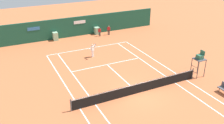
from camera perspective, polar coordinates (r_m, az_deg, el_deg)
ground_plane at (r=22.15m, az=5.26°, el=-6.38°), size 80.00×80.00×0.01m
tennis_net at (r=21.47m, az=6.10°, el=-5.92°), size 12.10×0.10×1.07m
sponsor_back_wall at (r=35.47m, az=-8.46°, el=7.95°), size 25.00×1.02×2.75m
umpire_chair at (r=25.07m, az=19.44°, el=0.68°), size 1.00×1.00×2.61m
player_on_baseline at (r=28.25m, az=-4.46°, el=2.90°), size 0.47×0.83×1.81m
ball_kid_centre_post at (r=35.79m, az=-0.77°, el=7.45°), size 0.44×0.23×1.35m
ball_kid_left_post at (r=35.26m, az=-2.87°, el=7.05°), size 0.42×0.19×1.25m
tennis_ball_by_sideline at (r=28.76m, az=-6.43°, el=1.27°), size 0.07×0.07×0.07m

